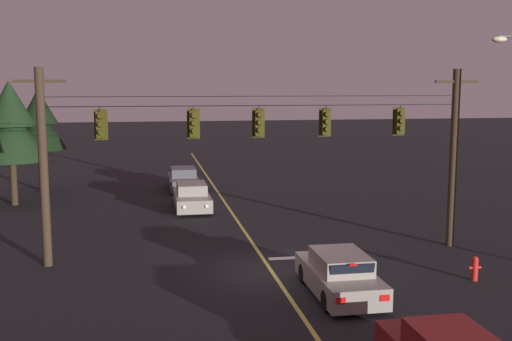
% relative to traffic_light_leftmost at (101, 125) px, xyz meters
% --- Properties ---
extents(ground_plane, '(180.00, 180.00, 0.00)m').
position_rel_traffic_light_leftmost_xyz_m(ground_plane, '(5.88, -2.04, -5.14)').
color(ground_plane, black).
extents(lane_centre_stripe, '(0.14, 60.00, 0.01)m').
position_rel_traffic_light_leftmost_xyz_m(lane_centre_stripe, '(5.88, 6.02, -5.14)').
color(lane_centre_stripe, '#D1C64C').
rests_on(lane_centre_stripe, ground).
extents(stop_bar_paint, '(3.40, 0.36, 0.01)m').
position_rel_traffic_light_leftmost_xyz_m(stop_bar_paint, '(7.78, -0.58, -5.14)').
color(stop_bar_paint, silver).
rests_on(stop_bar_paint, ground).
extents(signal_span_assembly, '(17.65, 0.32, 7.19)m').
position_rel_traffic_light_leftmost_xyz_m(signal_span_assembly, '(5.88, 0.02, -1.39)').
color(signal_span_assembly, '#38281C').
rests_on(signal_span_assembly, ground).
extents(traffic_light_leftmost, '(0.48, 0.41, 1.22)m').
position_rel_traffic_light_leftmost_xyz_m(traffic_light_leftmost, '(0.00, 0.00, 0.00)').
color(traffic_light_leftmost, black).
extents(traffic_light_left_inner, '(0.48, 0.41, 1.22)m').
position_rel_traffic_light_leftmost_xyz_m(traffic_light_left_inner, '(3.35, 0.00, 0.00)').
color(traffic_light_left_inner, black).
extents(traffic_light_centre, '(0.48, 0.41, 1.22)m').
position_rel_traffic_light_leftmost_xyz_m(traffic_light_centre, '(5.81, 0.00, 0.00)').
color(traffic_light_centre, black).
extents(traffic_light_right_inner, '(0.48, 0.41, 1.22)m').
position_rel_traffic_light_leftmost_xyz_m(traffic_light_right_inner, '(8.44, 0.00, 0.00)').
color(traffic_light_right_inner, black).
extents(traffic_light_rightmost, '(0.48, 0.41, 1.22)m').
position_rel_traffic_light_leftmost_xyz_m(traffic_light_rightmost, '(11.45, 0.00, 0.00)').
color(traffic_light_rightmost, black).
extents(car_waiting_near_lane, '(1.80, 4.33, 1.39)m').
position_rel_traffic_light_leftmost_xyz_m(car_waiting_near_lane, '(7.48, -4.88, -4.49)').
color(car_waiting_near_lane, gray).
rests_on(car_waiting_near_lane, ground).
extents(car_oncoming_lead, '(1.80, 4.42, 1.39)m').
position_rel_traffic_light_leftmost_xyz_m(car_oncoming_lead, '(3.91, 9.34, -4.49)').
color(car_oncoming_lead, gray).
rests_on(car_oncoming_lead, ground).
extents(car_oncoming_trailing, '(1.80, 4.42, 1.39)m').
position_rel_traffic_light_leftmost_xyz_m(car_oncoming_trailing, '(3.85, 15.53, -4.49)').
color(car_oncoming_trailing, '#4C4C51').
rests_on(car_oncoming_trailing, ground).
extents(tree_verge_near, '(3.79, 3.79, 6.82)m').
position_rel_traffic_light_leftmost_xyz_m(tree_verge_near, '(-5.60, 12.24, -0.73)').
color(tree_verge_near, '#332316').
rests_on(tree_verge_near, ground).
extents(tree_verge_far, '(3.23, 3.23, 6.31)m').
position_rel_traffic_light_leftmost_xyz_m(tree_verge_far, '(-4.85, 16.69, -0.89)').
color(tree_verge_far, '#332316').
rests_on(tree_verge_far, ground).
extents(fire_hydrant, '(0.44, 0.22, 0.84)m').
position_rel_traffic_light_leftmost_xyz_m(fire_hydrant, '(12.43, -4.33, -4.70)').
color(fire_hydrant, red).
rests_on(fire_hydrant, ground).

